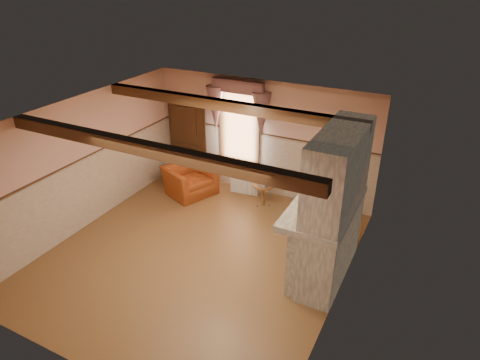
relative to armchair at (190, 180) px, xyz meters
The scene contains 26 objects.
floor 2.59m from the armchair, 54.01° to the right, with size 5.50×6.00×0.01m, color brown.
ceiling 3.53m from the armchair, 54.01° to the right, with size 5.50×6.00×0.01m, color silver.
wall_back 2.05m from the armchair, 31.58° to the left, with size 5.50×0.02×2.80m, color #D3A292.
wall_front 5.39m from the armchair, 73.47° to the right, with size 5.50×0.02×2.80m, color #D3A292.
wall_left 2.63m from the armchair, 120.95° to the right, with size 0.02×6.00×2.80m, color #D3A292.
wall_right 4.85m from the armchair, 25.98° to the right, with size 0.02×6.00×2.80m, color #D3A292.
wainscot 2.59m from the armchair, 54.01° to the right, with size 5.50×6.00×1.50m, color beige, non-canonical shape.
chair_rail 2.80m from the armchair, 54.01° to the right, with size 5.50×6.00×0.08m, color black, non-canonical shape.
firebox 3.80m from the armchair, 22.80° to the right, with size 0.20×0.95×0.90m, color black.
armchair is the anchor object (origin of this frame).
side_table 1.87m from the armchair, ahead, with size 0.50×0.50×0.55m, color brown.
book_stack 1.92m from the armchair, ahead, with size 0.26×0.32×0.20m, color #B7AD8C.
radiator 1.35m from the armchair, 27.66° to the left, with size 0.70×0.18×0.60m, color silver.
bowl 4.21m from the armchair, 22.66° to the right, with size 0.34×0.34×0.08m, color brown.
mantel_clock 3.98m from the armchair, 10.11° to the right, with size 0.14×0.24×0.20m, color #311A0D.
oil_lamp 4.04m from the armchair, 13.67° to the right, with size 0.11×0.11×0.28m, color #BF8836.
candle_red 4.49m from the armchair, 30.25° to the right, with size 0.06×0.06×0.16m, color #B4161F.
jar_yellow 4.42m from the armchair, 28.80° to the right, with size 0.06×0.06×0.12m, color #C48922.
fireplace 4.32m from the armchair, 20.55° to the right, with size 0.85×2.00×2.80m, color gray.
mantel 4.15m from the armchair, 21.45° to the right, with size 1.05×2.05×0.12m, color gray.
overmantel_mirror 4.18m from the armchair, 22.46° to the right, with size 0.06×1.44×1.04m, color silver.
door 1.25m from the armchair, 124.44° to the left, with size 1.10×0.10×2.10m, color black.
window 1.81m from the armchair, 44.68° to the left, with size 1.06×0.08×2.02m, color white.
window_drapes 2.24m from the armchair, 41.65° to the left, with size 1.30×0.14×1.40m, color gray.
ceiling_beam_front 4.29m from the armchair, 65.30° to the right, with size 5.50×0.18×0.20m, color black.
ceiling_beam_back 2.91m from the armchair, 30.13° to the right, with size 5.50×0.18×0.20m, color black.
Camera 1 is at (3.84, -5.73, 5.14)m, focal length 32.00 mm.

